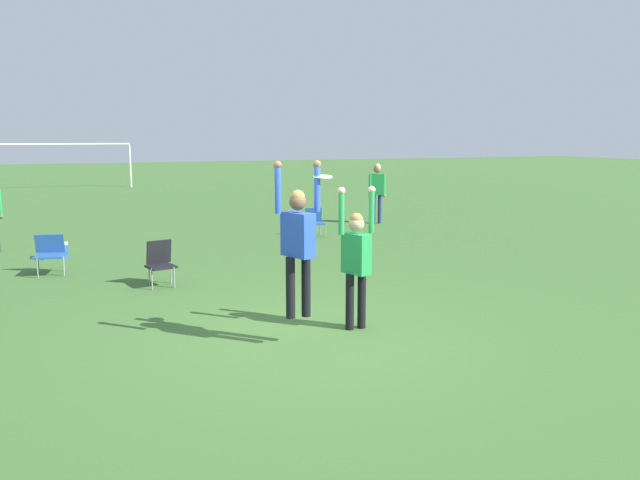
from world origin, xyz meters
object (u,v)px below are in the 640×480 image
(frisbee, at_px, (323,177))
(camping_chair_2, at_px, (50,251))
(camping_chair_0, at_px, (160,260))
(person_jumping, at_px, (298,236))
(cooler_box, at_px, (56,251))
(person_defending, at_px, (356,255))
(camping_chair_1, at_px, (315,220))
(person_spectator_far, at_px, (377,187))

(frisbee, relative_size, camping_chair_2, 0.31)
(camping_chair_0, xyz_separation_m, camping_chair_2, (-1.89, 1.83, -0.02))
(person_jumping, relative_size, camping_chair_0, 2.45)
(camping_chair_2, bearing_deg, cooler_box, -79.76)
(person_jumping, relative_size, person_defending, 1.00)
(person_jumping, distance_m, frisbee, 0.83)
(person_jumping, distance_m, person_defending, 1.13)
(camping_chair_0, relative_size, cooler_box, 1.58)
(person_jumping, xyz_separation_m, person_defending, (1.00, 0.36, -0.38))
(person_defending, xyz_separation_m, cooler_box, (-4.03, 7.30, -0.91))
(camping_chair_0, bearing_deg, camping_chair_1, -152.19)
(camping_chair_1, height_order, cooler_box, camping_chair_1)
(camping_chair_0, relative_size, person_spectator_far, 0.44)
(person_defending, xyz_separation_m, person_spectator_far, (5.27, 9.59, 0.08))
(person_jumping, relative_size, camping_chair_2, 2.62)
(person_spectator_far, bearing_deg, frisbee, -90.22)
(person_spectator_far, xyz_separation_m, cooler_box, (-9.30, -2.29, -0.99))
(camping_chair_1, bearing_deg, cooler_box, 19.62)
(person_spectator_far, distance_m, cooler_box, 9.63)
(person_defending, distance_m, camping_chair_2, 6.93)
(frisbee, bearing_deg, camping_chair_2, 120.27)
(person_jumping, relative_size, cooler_box, 3.89)
(person_spectator_far, relative_size, cooler_box, 3.59)
(frisbee, xyz_separation_m, camping_chair_2, (-3.45, 5.90, -1.75))
(person_jumping, xyz_separation_m, camping_chair_2, (-3.10, 5.91, -1.00))
(person_jumping, height_order, camping_chair_1, person_jumping)
(frisbee, xyz_separation_m, person_spectator_far, (5.93, 9.94, -1.05))
(camping_chair_0, distance_m, camping_chair_2, 2.63)
(frisbee, bearing_deg, person_spectator_far, 59.19)
(person_defending, relative_size, person_spectator_far, 1.08)
(person_spectator_far, bearing_deg, camping_chair_0, -111.31)
(person_defending, xyz_separation_m, frisbee, (-0.65, -0.35, 1.14))
(person_defending, relative_size, camping_chair_2, 2.61)
(camping_chair_2, xyz_separation_m, person_spectator_far, (9.37, 4.04, 0.70))
(person_jumping, bearing_deg, cooler_box, 1.74)
(person_defending, bearing_deg, frisbee, -81.40)
(camping_chair_2, bearing_deg, camping_chair_0, 148.64)
(camping_chair_1, xyz_separation_m, cooler_box, (-6.58, -0.70, -0.28))
(camping_chair_2, bearing_deg, camping_chair_1, -147.23)
(frisbee, height_order, person_spectator_far, frisbee)
(person_defending, distance_m, camping_chair_0, 4.37)
(person_jumping, height_order, frisbee, person_jumping)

